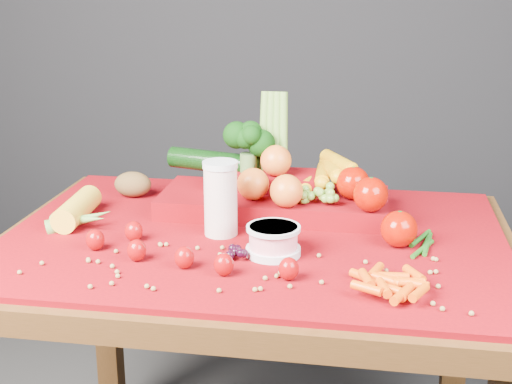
% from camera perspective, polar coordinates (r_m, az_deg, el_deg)
% --- Properties ---
extents(table, '(1.10, 0.80, 0.75)m').
position_cam_1_polar(table, '(1.56, -0.12, -7.07)').
color(table, '#36210C').
rests_on(table, ground).
extents(red_cloth, '(1.05, 0.75, 0.01)m').
position_cam_1_polar(red_cloth, '(1.52, -0.12, -3.60)').
color(red_cloth, '#7A0408').
rests_on(red_cloth, table).
extents(milk_glass, '(0.07, 0.07, 0.16)m').
position_cam_1_polar(milk_glass, '(1.49, -2.85, -0.30)').
color(milk_glass, beige).
rests_on(milk_glass, red_cloth).
extents(yogurt_bowl, '(0.11, 0.11, 0.06)m').
position_cam_1_polar(yogurt_bowl, '(1.40, 1.40, -3.81)').
color(yogurt_bowl, silver).
rests_on(yogurt_bowl, red_cloth).
extents(strawberry_scatter, '(0.44, 0.18, 0.05)m').
position_cam_1_polar(strawberry_scatter, '(1.38, -6.55, -4.62)').
color(strawberry_scatter, '#9C0602').
rests_on(strawberry_scatter, red_cloth).
extents(dark_grape_cluster, '(0.06, 0.05, 0.03)m').
position_cam_1_polar(dark_grape_cluster, '(1.39, -1.18, -4.89)').
color(dark_grape_cluster, black).
rests_on(dark_grape_cluster, red_cloth).
extents(soybean_scatter, '(0.84, 0.24, 0.01)m').
position_cam_1_polar(soybean_scatter, '(1.33, -1.57, -6.21)').
color(soybean_scatter, olive).
rests_on(soybean_scatter, red_cloth).
extents(corn_ear, '(0.19, 0.24, 0.06)m').
position_cam_1_polar(corn_ear, '(1.61, -14.00, -1.92)').
color(corn_ear, yellow).
rests_on(corn_ear, red_cloth).
extents(potato, '(0.09, 0.07, 0.06)m').
position_cam_1_polar(potato, '(1.79, -9.82, 0.61)').
color(potato, '#503C1D').
rests_on(potato, red_cloth).
extents(baby_carrot_pile, '(0.18, 0.17, 0.03)m').
position_cam_1_polar(baby_carrot_pile, '(1.27, 10.71, -7.17)').
color(baby_carrot_pile, '#E14D07').
rests_on(baby_carrot_pile, red_cloth).
extents(green_bean_pile, '(0.14, 0.12, 0.01)m').
position_cam_1_polar(green_bean_pile, '(1.49, 12.88, -4.03)').
color(green_bean_pile, '#195613').
rests_on(green_bean_pile, red_cloth).
extents(produce_mound, '(0.60, 0.36, 0.27)m').
position_cam_1_polar(produce_mound, '(1.64, 2.14, 0.35)').
color(produce_mound, '#7A0408').
rests_on(produce_mound, red_cloth).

